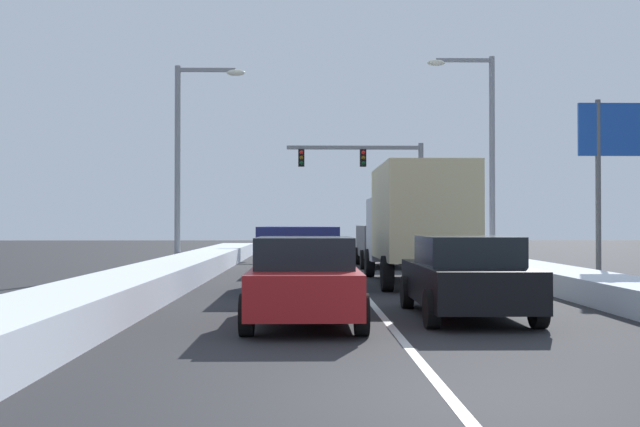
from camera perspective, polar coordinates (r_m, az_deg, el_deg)
name	(u,v)px	position (r m, az deg, el deg)	size (l,w,h in m)	color
ground_plane	(358,287)	(21.24, 2.85, -5.48)	(120.00, 120.00, 0.00)	#28282B
lane_stripe_between_right_lane_and_center_lane	(351,278)	(24.68, 2.30, -4.82)	(0.14, 38.12, 0.01)	silver
snow_bank_right_shoulder	(514,269)	(25.53, 14.29, -4.05)	(1.66, 38.12, 0.55)	silver
snow_bank_left_shoulder	(186,268)	(24.92, -9.98, -4.03)	(1.75, 38.12, 0.65)	silver
sedan_black_right_lane_nearest	(466,276)	(14.48, 10.84, -4.63)	(2.00, 4.50, 1.51)	black
box_truck_right_lane_second	(417,218)	(22.28, 7.25, -0.36)	(2.53, 7.20, 3.36)	#B7BABF
suv_charcoal_right_lane_third	(384,242)	(31.11, 4.80, -2.12)	(2.16, 4.90, 1.67)	#38383D
sedan_red_center_lane_nearest	(304,280)	(13.38, -1.17, -4.96)	(2.00, 4.50, 1.51)	maroon
suv_navy_center_lane_second	(299,251)	(20.05, -1.59, -2.85)	(2.16, 4.90, 1.67)	navy
sedan_gray_center_lane_third	(292,252)	(26.62, -2.11, -2.88)	(2.00, 4.50, 1.51)	slate
traffic_light_gantry	(379,174)	(42.18, 4.41, 2.96)	(7.54, 0.47, 6.20)	slate
street_lamp_right_mid	(483,142)	(30.75, 12.08, 5.27)	(2.66, 0.36, 8.33)	gray
street_lamp_left_mid	(188,147)	(29.49, -9.86, 4.93)	(2.66, 0.36, 7.75)	gray
roadside_sign_right	(631,149)	(25.00, 22.19, 4.50)	(3.20, 0.16, 5.50)	#59595B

